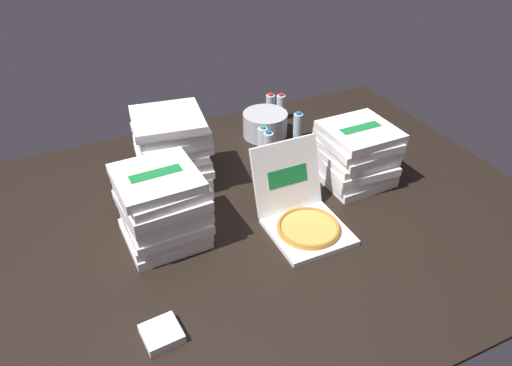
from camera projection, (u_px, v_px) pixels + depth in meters
name	position (u px, v px, depth m)	size (l,w,h in m)	color
ground_plane	(254.00, 217.00, 2.73)	(3.20, 2.40, 0.02)	black
open_pizza_box	(302.00, 213.00, 2.60)	(0.39, 0.52, 0.40)	white
pizza_stack_left_mid	(163.00, 207.00, 2.46)	(0.43, 0.44, 0.40)	white
pizza_stack_right_near	(172.00, 149.00, 2.87)	(0.46, 0.45, 0.45)	white
pizza_stack_right_mid	(356.00, 154.00, 2.92)	(0.42, 0.43, 0.35)	white
ice_bucket	(265.00, 124.00, 3.42)	(0.31, 0.31, 0.17)	#B7BABF
water_bottle_0	(298.00, 126.00, 3.38)	(0.06, 0.06, 0.20)	silver
water_bottle_1	(281.00, 107.00, 3.63)	(0.06, 0.06, 0.20)	silver
water_bottle_2	(270.00, 107.00, 3.63)	(0.06, 0.06, 0.20)	silver
water_bottle_3	(263.00, 141.00, 3.21)	(0.06, 0.06, 0.20)	white
water_bottle_4	(268.00, 146.00, 3.16)	(0.06, 0.06, 0.20)	silver
napkin_pile	(162.00, 334.00, 2.04)	(0.16, 0.16, 0.04)	white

